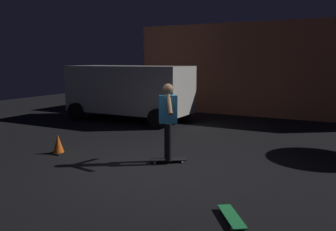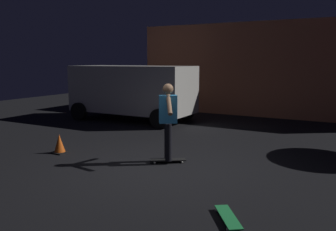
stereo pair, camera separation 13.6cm
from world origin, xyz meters
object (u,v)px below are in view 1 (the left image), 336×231
(skateboard_ridden, at_px, (168,160))
(skater, at_px, (168,116))
(parked_van, at_px, (129,89))
(traffic_cone, at_px, (58,145))
(skateboard_spare, at_px, (232,217))

(skateboard_ridden, distance_m, skater, 0.98)
(skateboard_ridden, bearing_deg, parked_van, 132.41)
(skater, height_order, traffic_cone, skater)
(parked_van, xyz_separation_m, skateboard_ridden, (3.90, -4.27, -1.11))
(skateboard_ridden, height_order, skater, skater)
(parked_van, bearing_deg, traffic_cone, -76.06)
(skater, bearing_deg, skateboard_spare, -44.59)
(skateboard_ridden, relative_size, skateboard_spare, 1.00)
(parked_van, height_order, skateboard_spare, parked_van)
(skater, bearing_deg, traffic_cone, -168.19)
(skater, bearing_deg, skateboard_ridden, 90.00)
(traffic_cone, bearing_deg, skateboard_spare, -17.52)
(skateboard_spare, distance_m, traffic_cone, 5.05)
(skateboard_ridden, distance_m, traffic_cone, 2.76)
(skater, relative_size, traffic_cone, 3.63)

